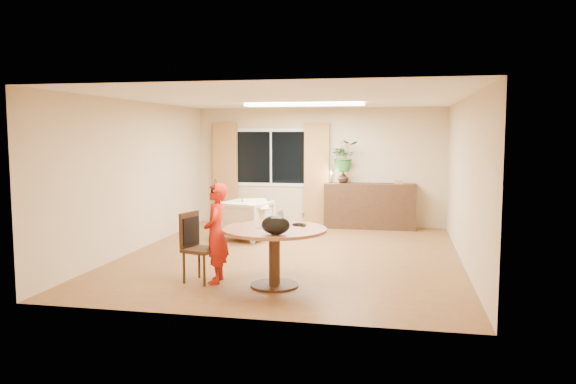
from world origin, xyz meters
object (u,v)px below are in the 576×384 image
object	(u,v)px
dining_table	(274,241)
child	(216,233)
dining_chair	(201,248)
armchair	(247,220)
sideboard	(370,206)

from	to	relation	value
dining_table	child	distance (m)	0.84
dining_chair	armchair	xyz separation A→B (m)	(-0.22, 3.11, -0.10)
dining_table	child	world-z (taller)	child
dining_table	dining_chair	size ratio (longest dim) A/B	1.45
armchair	dining_table	bearing A→B (deg)	126.61
child	armchair	world-z (taller)	child
dining_chair	armchair	distance (m)	3.12
armchair	sideboard	xyz separation A→B (m)	(2.25, 1.78, 0.10)
dining_chair	armchair	bearing A→B (deg)	110.72
dining_table	armchair	world-z (taller)	dining_table
child	dining_table	bearing A→B (deg)	76.43
dining_table	child	size ratio (longest dim) A/B	1.02
dining_table	child	bearing A→B (deg)	175.63
dining_chair	child	distance (m)	0.29
sideboard	dining_table	bearing A→B (deg)	-101.45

